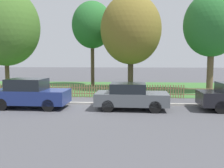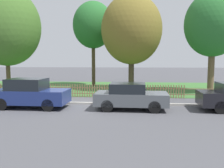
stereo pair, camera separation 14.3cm
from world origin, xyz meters
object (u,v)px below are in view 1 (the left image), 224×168
object	(u,v)px
parked_car_navy_estate	(131,96)
tree_nearest_kerb	(5,27)
tree_mid_park	(131,30)
tree_behind_motorcycle	(92,25)
covered_motorcycle	(134,90)
parked_car_black_saloon	(30,93)
tree_far_left	(212,25)

from	to	relation	value
parked_car_navy_estate	tree_nearest_kerb	distance (m)	13.08
tree_mid_park	tree_behind_motorcycle	bearing A→B (deg)	142.07
tree_nearest_kerb	tree_behind_motorcycle	bearing A→B (deg)	31.45
tree_behind_motorcycle	tree_mid_park	distance (m)	4.67
covered_motorcycle	tree_mid_park	distance (m)	6.71
parked_car_navy_estate	tree_behind_motorcycle	size ratio (longest dim) A/B	0.47
tree_behind_motorcycle	tree_mid_park	size ratio (longest dim) A/B	1.01
tree_nearest_kerb	tree_mid_park	bearing A→B (deg)	6.37
parked_car_black_saloon	tree_mid_park	distance (m)	10.56
parked_car_navy_estate	covered_motorcycle	distance (m)	2.98
tree_nearest_kerb	tree_behind_motorcycle	size ratio (longest dim) A/B	1.04
tree_nearest_kerb	tree_behind_motorcycle	xyz separation A→B (m)	(6.47, 3.96, 0.58)
parked_car_black_saloon	covered_motorcycle	xyz separation A→B (m)	(5.51, 2.99, -0.13)
covered_motorcycle	tree_behind_motorcycle	bearing A→B (deg)	116.42
parked_car_black_saloon	tree_mid_park	bearing A→B (deg)	57.99
tree_nearest_kerb	tree_far_left	bearing A→B (deg)	0.46
covered_motorcycle	tree_mid_park	size ratio (longest dim) A/B	0.23
covered_motorcycle	tree_mid_park	bearing A→B (deg)	92.95
parked_car_black_saloon	tree_behind_motorcycle	bearing A→B (deg)	82.52
parked_car_black_saloon	tree_behind_motorcycle	distance (m)	12.12
parked_car_navy_estate	tree_mid_park	distance (m)	9.15
covered_motorcycle	tree_mid_park	xyz separation A→B (m)	(-0.21, 5.11, 4.35)
covered_motorcycle	tree_behind_motorcycle	size ratio (longest dim) A/B	0.22
tree_behind_motorcycle	parked_car_black_saloon	bearing A→B (deg)	-98.69
covered_motorcycle	parked_car_black_saloon	bearing A→B (deg)	-150.96
parked_car_black_saloon	parked_car_navy_estate	world-z (taller)	parked_car_black_saloon
parked_car_navy_estate	parked_car_black_saloon	bearing A→B (deg)	-178.15
parked_car_black_saloon	tree_far_left	size ratio (longest dim) A/B	0.52
covered_motorcycle	tree_far_left	bearing A→B (deg)	35.24
tree_mid_park	tree_far_left	world-z (taller)	tree_mid_park
tree_behind_motorcycle	tree_far_left	world-z (taller)	tree_behind_motorcycle
parked_car_navy_estate	tree_far_left	bearing A→B (deg)	50.85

